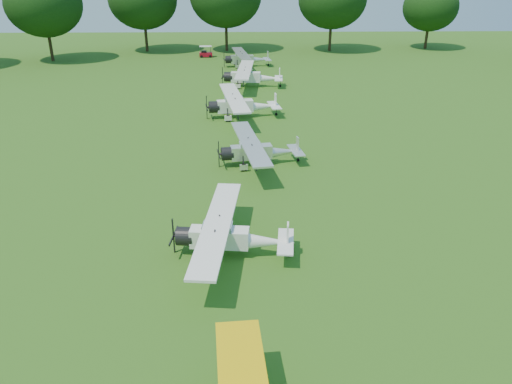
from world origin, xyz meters
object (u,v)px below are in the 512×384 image
aircraft_7 (246,58)px  golf_cart (205,53)px  aircraft_5 (241,104)px  aircraft_6 (250,75)px  aircraft_3 (229,235)px  aircraft_4 (258,150)px

aircraft_7 → golf_cart: 9.59m
aircraft_5 → aircraft_6: (1.08, 12.26, 0.03)m
aircraft_6 → aircraft_7: bearing=96.4°
aircraft_7 → aircraft_3: bearing=-99.2°
aircraft_4 → aircraft_6: size_ratio=0.86×
aircraft_6 → golf_cart: aircraft_6 is taller
aircraft_5 → aircraft_4: bearing=-92.5°
aircraft_3 → golf_cart: size_ratio=4.79×
aircraft_3 → aircraft_6: 35.89m
aircraft_6 → aircraft_5: bearing=-90.8°
aircraft_6 → aircraft_7: (-0.45, 11.96, -0.10)m
aircraft_4 → aircraft_7: 35.95m
aircraft_3 → aircraft_5: (0.52, 23.60, 0.16)m
aircraft_3 → aircraft_5: size_ratio=0.87×
aircraft_6 → aircraft_7: size_ratio=1.08×
aircraft_5 → golf_cart: size_ratio=5.48×
golf_cart → aircraft_3: bearing=-89.4°
aircraft_4 → aircraft_6: bearing=81.1°
aircraft_3 → aircraft_7: (1.15, 47.81, 0.09)m
aircraft_4 → golf_cart: (-6.50, 43.46, -0.56)m
aircraft_3 → aircraft_4: 11.99m
aircraft_3 → aircraft_4: aircraft_4 is taller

